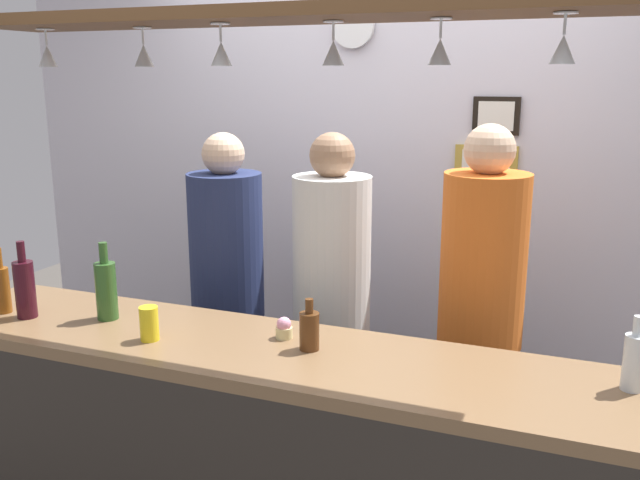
{
  "coord_description": "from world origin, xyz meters",
  "views": [
    {
      "loc": [
        0.94,
        -2.33,
        1.88
      ],
      "look_at": [
        0.0,
        0.1,
        1.25
      ],
      "focal_mm": 38.44,
      "sensor_mm": 36.0,
      "label": 1
    }
  ],
  "objects_px": {
    "bottle_champagne_green": "(106,289)",
    "wall_clock": "(353,26)",
    "picture_frame_upper_small": "(496,116)",
    "bottle_beer_amber_tall": "(2,288)",
    "bottle_beer_brown_stubby": "(309,330)",
    "bottle_soda_clear": "(634,361)",
    "cupcake": "(284,328)",
    "person_right_orange_shirt": "(482,292)",
    "person_middle_white_patterned_shirt": "(332,283)",
    "bottle_wine_dark_red": "(25,288)",
    "person_left_navy_shirt": "(227,273)",
    "drink_can": "(149,324)",
    "picture_frame_lower_pair": "(486,164)"
  },
  "relations": [
    {
      "from": "bottle_champagne_green",
      "to": "picture_frame_upper_small",
      "type": "bearing_deg",
      "value": 47.91
    },
    {
      "from": "bottle_beer_brown_stubby",
      "to": "bottle_champagne_green",
      "type": "bearing_deg",
      "value": -179.99
    },
    {
      "from": "bottle_beer_brown_stubby",
      "to": "bottle_beer_amber_tall",
      "type": "relative_size",
      "value": 0.69
    },
    {
      "from": "person_middle_white_patterned_shirt",
      "to": "wall_clock",
      "type": "height_order",
      "value": "wall_clock"
    },
    {
      "from": "bottle_beer_brown_stubby",
      "to": "bottle_champagne_green",
      "type": "distance_m",
      "value": 0.83
    },
    {
      "from": "bottle_champagne_green",
      "to": "drink_can",
      "type": "relative_size",
      "value": 2.46
    },
    {
      "from": "person_middle_white_patterned_shirt",
      "to": "bottle_beer_brown_stubby",
      "type": "relative_size",
      "value": 9.15
    },
    {
      "from": "bottle_beer_amber_tall",
      "to": "bottle_champagne_green",
      "type": "height_order",
      "value": "bottle_champagne_green"
    },
    {
      "from": "person_left_navy_shirt",
      "to": "drink_can",
      "type": "bearing_deg",
      "value": -80.56
    },
    {
      "from": "bottle_champagne_green",
      "to": "picture_frame_upper_small",
      "type": "xyz_separation_m",
      "value": [
        1.24,
        1.37,
        0.6
      ]
    },
    {
      "from": "person_left_navy_shirt",
      "to": "bottle_soda_clear",
      "type": "xyz_separation_m",
      "value": [
        1.69,
        -0.61,
        0.08
      ]
    },
    {
      "from": "bottle_beer_brown_stubby",
      "to": "drink_can",
      "type": "height_order",
      "value": "bottle_beer_brown_stubby"
    },
    {
      "from": "bottle_soda_clear",
      "to": "wall_clock",
      "type": "height_order",
      "value": "wall_clock"
    },
    {
      "from": "person_middle_white_patterned_shirt",
      "to": "wall_clock",
      "type": "xyz_separation_m",
      "value": [
        -0.15,
        0.69,
        1.12
      ]
    },
    {
      "from": "picture_frame_upper_small",
      "to": "bottle_beer_amber_tall",
      "type": "bearing_deg",
      "value": -138.76
    },
    {
      "from": "bottle_beer_brown_stubby",
      "to": "bottle_champagne_green",
      "type": "height_order",
      "value": "bottle_champagne_green"
    },
    {
      "from": "bottle_soda_clear",
      "to": "wall_clock",
      "type": "bearing_deg",
      "value": 135.43
    },
    {
      "from": "bottle_champagne_green",
      "to": "wall_clock",
      "type": "xyz_separation_m",
      "value": [
        0.52,
        1.36,
        1.03
      ]
    },
    {
      "from": "person_middle_white_patterned_shirt",
      "to": "cupcake",
      "type": "height_order",
      "value": "person_middle_white_patterned_shirt"
    },
    {
      "from": "person_right_orange_shirt",
      "to": "drink_can",
      "type": "relative_size",
      "value": 13.93
    },
    {
      "from": "person_right_orange_shirt",
      "to": "wall_clock",
      "type": "xyz_separation_m",
      "value": [
        -0.79,
        0.69,
        1.09
      ]
    },
    {
      "from": "cupcake",
      "to": "picture_frame_lower_pair",
      "type": "relative_size",
      "value": 0.26
    },
    {
      "from": "person_left_navy_shirt",
      "to": "person_middle_white_patterned_shirt",
      "type": "height_order",
      "value": "person_middle_white_patterned_shirt"
    },
    {
      "from": "person_middle_white_patterned_shirt",
      "to": "bottle_wine_dark_red",
      "type": "relative_size",
      "value": 5.49
    },
    {
      "from": "bottle_champagne_green",
      "to": "bottle_wine_dark_red",
      "type": "relative_size",
      "value": 1.0
    },
    {
      "from": "person_left_navy_shirt",
      "to": "bottle_wine_dark_red",
      "type": "xyz_separation_m",
      "value": [
        -0.44,
        -0.77,
        0.11
      ]
    },
    {
      "from": "person_left_navy_shirt",
      "to": "bottle_champagne_green",
      "type": "bearing_deg",
      "value": -102.01
    },
    {
      "from": "bottle_wine_dark_red",
      "to": "bottle_soda_clear",
      "type": "bearing_deg",
      "value": 4.3
    },
    {
      "from": "picture_frame_lower_pair",
      "to": "picture_frame_upper_small",
      "type": "relative_size",
      "value": 1.36
    },
    {
      "from": "drink_can",
      "to": "person_left_navy_shirt",
      "type": "bearing_deg",
      "value": 99.44
    },
    {
      "from": "person_left_navy_shirt",
      "to": "cupcake",
      "type": "bearing_deg",
      "value": -47.35
    },
    {
      "from": "bottle_champagne_green",
      "to": "drink_can",
      "type": "height_order",
      "value": "bottle_champagne_green"
    },
    {
      "from": "bottle_soda_clear",
      "to": "cupcake",
      "type": "height_order",
      "value": "bottle_soda_clear"
    },
    {
      "from": "bottle_beer_brown_stubby",
      "to": "picture_frame_upper_small",
      "type": "distance_m",
      "value": 1.57
    },
    {
      "from": "bottle_champagne_green",
      "to": "wall_clock",
      "type": "distance_m",
      "value": 1.78
    },
    {
      "from": "bottle_beer_brown_stubby",
      "to": "picture_frame_lower_pair",
      "type": "height_order",
      "value": "picture_frame_lower_pair"
    },
    {
      "from": "picture_frame_lower_pair",
      "to": "drink_can",
      "type": "bearing_deg",
      "value": -121.74
    },
    {
      "from": "drink_can",
      "to": "bottle_champagne_green",
      "type": "bearing_deg",
      "value": 155.69
    },
    {
      "from": "person_left_navy_shirt",
      "to": "picture_frame_lower_pair",
      "type": "height_order",
      "value": "person_left_navy_shirt"
    },
    {
      "from": "bottle_beer_brown_stubby",
      "to": "drink_can",
      "type": "distance_m",
      "value": 0.57
    },
    {
      "from": "person_middle_white_patterned_shirt",
      "to": "picture_frame_lower_pair",
      "type": "height_order",
      "value": "person_middle_white_patterned_shirt"
    },
    {
      "from": "person_right_orange_shirt",
      "to": "wall_clock",
      "type": "distance_m",
      "value": 1.51
    },
    {
      "from": "cupcake",
      "to": "picture_frame_upper_small",
      "type": "height_order",
      "value": "picture_frame_upper_small"
    },
    {
      "from": "bottle_wine_dark_red",
      "to": "cupcake",
      "type": "bearing_deg",
      "value": 9.05
    },
    {
      "from": "bottle_wine_dark_red",
      "to": "cupcake",
      "type": "distance_m",
      "value": 1.02
    },
    {
      "from": "person_left_navy_shirt",
      "to": "bottle_beer_brown_stubby",
      "type": "bearing_deg",
      "value": -44.47
    },
    {
      "from": "cupcake",
      "to": "picture_frame_lower_pair",
      "type": "bearing_deg",
      "value": 69.31
    },
    {
      "from": "bottle_beer_brown_stubby",
      "to": "drink_can",
      "type": "relative_size",
      "value": 1.48
    },
    {
      "from": "person_right_orange_shirt",
      "to": "bottle_beer_brown_stubby",
      "type": "relative_size",
      "value": 9.44
    },
    {
      "from": "person_left_navy_shirt",
      "to": "wall_clock",
      "type": "distance_m",
      "value": 1.38
    }
  ]
}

